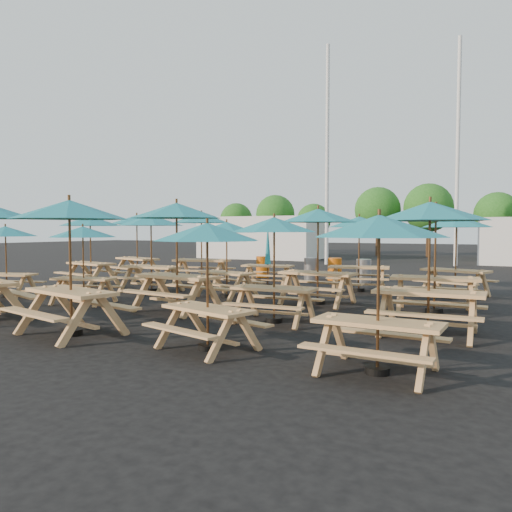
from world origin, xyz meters
The scene contains 32 objects.
ground centered at (0.00, 0.00, 0.00)m, with size 120.00×120.00×0.00m, color black.
picnic_unit_1 centered at (-5.59, -3.09, 1.75)m, with size 2.12×2.12×2.04m.
picnic_unit_2 centered at (-5.60, 0.10, 2.07)m, with size 2.38×2.38×2.41m.
picnic_unit_3 centered at (-5.73, 2.62, 2.15)m, with size 2.63×2.63×2.51m.
picnic_unit_5 centered at (-2.75, -2.95, 1.74)m, with size 2.04×2.04×2.03m.
picnic_unit_6 centered at (-2.79, -0.16, 2.06)m, with size 2.04×2.04×2.41m.
picnic_unit_7 centered at (-2.85, 2.74, 2.18)m, with size 2.42×2.42×2.55m.
picnic_unit_8 centered at (0.01, -5.90, 2.12)m, with size 2.48×2.48×2.48m.
picnic_unit_9 centered at (0.15, -2.86, 2.20)m, with size 2.40×2.40×2.57m.
picnic_unit_10 centered at (-0.08, -0.17, 1.85)m, with size 2.22×2.22×2.16m.
picnic_unit_11 centered at (-0.22, 2.79, 0.89)m, with size 1.89×1.71×2.18m.
picnic_unit_12 centered at (2.82, -5.71, 1.75)m, with size 2.12×2.12×2.05m.
picnic_unit_13 centered at (2.76, -3.08, 1.88)m, with size 1.90×1.90×2.20m.
picnic_unit_14 centered at (2.68, -0.23, 2.13)m, with size 2.20×2.20×2.48m.
picnic_unit_15 centered at (2.91, 2.85, 2.02)m, with size 2.32×2.32×2.35m.
picnic_unit_16 centered at (5.56, -5.80, 1.83)m, with size 1.87×1.87×2.14m.
picnic_unit_17 centered at (5.80, -2.98, 2.10)m, with size 2.05×2.05×2.45m.
picnic_unit_18 centered at (5.56, -0.29, 2.13)m, with size 2.32×2.32×2.49m.
picnic_unit_19 centered at (5.71, 2.93, 2.00)m, with size 2.49×2.49×2.34m.
waste_bin_0 centered at (-1.78, 5.58, 0.43)m, with size 0.53×0.53×0.85m, color #CC590C.
waste_bin_1 centered at (0.31, 5.52, 0.43)m, with size 0.53×0.53×0.85m, color gray.
waste_bin_2 centered at (1.15, 5.82, 0.43)m, with size 0.53×0.53×0.85m, color #CC590C.
waste_bin_3 centered at (2.35, 5.53, 0.43)m, with size 0.53×0.53×0.85m, color gray.
mast_0 centered at (-2.00, 14.00, 6.00)m, with size 0.20×0.20×12.00m, color silver.
mast_1 centered at (4.50, 16.00, 6.00)m, with size 0.20×0.20×12.00m, color silver.
event_tent_0 centered at (-8.00, 18.00, 1.40)m, with size 8.00×4.00×2.80m, color silver.
tree_0 centered at (-14.07, 25.25, 2.83)m, with size 2.80×2.80×4.24m.
tree_1 centered at (-9.74, 23.90, 3.15)m, with size 3.11×3.11×4.72m.
tree_2 centered at (-6.39, 23.65, 2.62)m, with size 2.59×2.59×3.93m.
tree_3 centered at (-1.75, 24.72, 3.41)m, with size 3.36×3.36×5.09m.
tree_4 centered at (1.90, 24.26, 3.46)m, with size 3.41×3.41×5.17m.
tree_5 centered at (6.22, 24.67, 2.97)m, with size 2.94×2.94×4.45m.
Camera 1 is at (7.11, -12.38, 1.92)m, focal length 35.00 mm.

